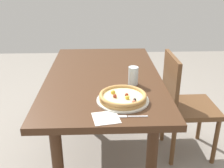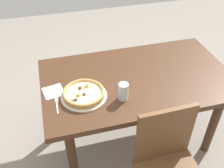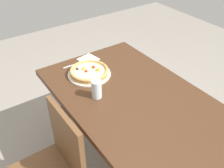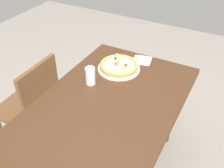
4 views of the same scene
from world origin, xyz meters
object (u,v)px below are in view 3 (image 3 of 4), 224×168
object	(u,v)px
drinking_glass	(97,89)
napkin	(88,59)
dining_table	(137,110)
plate	(89,74)
fork	(75,64)
pizza	(89,71)

from	to	relation	value
drinking_glass	napkin	size ratio (longest dim) A/B	0.91
dining_table	plate	world-z (taller)	plate
dining_table	napkin	bearing A→B (deg)	-179.24
plate	fork	world-z (taller)	plate
plate	napkin	world-z (taller)	plate
plate	pizza	size ratio (longest dim) A/B	1.11
pizza	dining_table	bearing A→B (deg)	14.79
fork	pizza	bearing A→B (deg)	-80.79
dining_table	plate	bearing A→B (deg)	-165.19
drinking_glass	napkin	bearing A→B (deg)	156.53
dining_table	plate	distance (m)	0.46
fork	napkin	size ratio (longest dim) A/B	1.18
drinking_glass	pizza	bearing A→B (deg)	160.31
plate	napkin	distance (m)	0.23
pizza	drinking_glass	size ratio (longest dim) A/B	2.29
pizza	napkin	bearing A→B (deg)	151.99
plate	drinking_glass	world-z (taller)	drinking_glass
plate	fork	bearing A→B (deg)	-172.25
napkin	plate	bearing A→B (deg)	-28.00
dining_table	drinking_glass	xyz separation A→B (m)	(-0.18, -0.21, 0.16)
fork	drinking_glass	distance (m)	0.46
fork	napkin	world-z (taller)	fork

